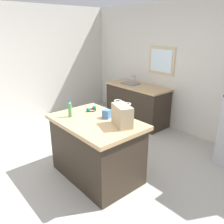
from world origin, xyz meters
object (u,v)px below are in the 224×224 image
Objects in this scene: shopping_bag at (122,115)px; small_box at (107,114)px; bottle at (70,109)px; ear_defenders at (91,109)px; kitchen_island at (97,148)px.

shopping_bag is 3.07× the size of small_box.
bottle is 1.32× the size of ear_defenders.
small_box is 0.47× the size of bottle.
bottle reaches higher than kitchen_island.
shopping_bag is at bearing 20.89° from kitchen_island.
shopping_bag is at bearing 25.62° from bottle.
kitchen_island is 0.54m from small_box.
kitchen_island is at bearing -102.37° from small_box.
shopping_bag reaches higher than small_box.
bottle is (-0.73, -0.35, -0.03)m from shopping_bag.
bottle is (-0.38, -0.37, 0.06)m from small_box.
bottle is at bearing -149.58° from kitchen_island.
ear_defenders is at bearing 176.76° from shopping_bag.
small_box reaches higher than kitchen_island.
small_box is (-0.35, 0.02, -0.08)m from shopping_bag.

